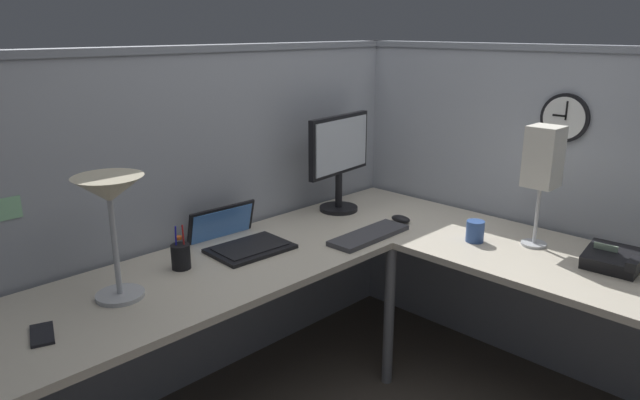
{
  "coord_description": "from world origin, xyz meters",
  "views": [
    {
      "loc": [
        -1.81,
        -1.33,
        1.65
      ],
      "look_at": [
        -0.13,
        0.33,
        0.95
      ],
      "focal_mm": 32.49,
      "sensor_mm": 36.0,
      "label": 1
    }
  ],
  "objects_px": {
    "coffee_mug": "(475,231)",
    "wall_clock": "(565,118)",
    "computer_mouse": "(401,219)",
    "monitor": "(339,156)",
    "desk_lamp_dome": "(110,200)",
    "cell_phone": "(42,334)",
    "pen_cup": "(181,256)",
    "desk_lamp_paper": "(543,160)",
    "laptop": "(237,239)",
    "office_phone": "(615,260)",
    "keyboard": "(369,235)"
  },
  "relations": [
    {
      "from": "monitor",
      "to": "desk_lamp_paper",
      "type": "xyz_separation_m",
      "value": [
        0.23,
        -0.96,
        0.09
      ]
    },
    {
      "from": "laptop",
      "to": "coffee_mug",
      "type": "relative_size",
      "value": 4.13
    },
    {
      "from": "pen_cup",
      "to": "coffee_mug",
      "type": "relative_size",
      "value": 1.88
    },
    {
      "from": "desk_lamp_dome",
      "to": "desk_lamp_paper",
      "type": "distance_m",
      "value": 1.73
    },
    {
      "from": "laptop",
      "to": "pen_cup",
      "type": "xyz_separation_m",
      "value": [
        -0.32,
        -0.05,
        0.03
      ]
    },
    {
      "from": "monitor",
      "to": "computer_mouse",
      "type": "relative_size",
      "value": 4.81
    },
    {
      "from": "desk_lamp_dome",
      "to": "monitor",
      "type": "bearing_deg",
      "value": 6.17
    },
    {
      "from": "monitor",
      "to": "desk_lamp_dome",
      "type": "relative_size",
      "value": 1.12
    },
    {
      "from": "pen_cup",
      "to": "desk_lamp_paper",
      "type": "height_order",
      "value": "desk_lamp_paper"
    },
    {
      "from": "monitor",
      "to": "desk_lamp_dome",
      "type": "distance_m",
      "value": 1.31
    },
    {
      "from": "desk_lamp_dome",
      "to": "laptop",
      "type": "bearing_deg",
      "value": 10.96
    },
    {
      "from": "laptop",
      "to": "wall_clock",
      "type": "distance_m",
      "value": 1.57
    },
    {
      "from": "laptop",
      "to": "monitor",
      "type": "bearing_deg",
      "value": 1.77
    },
    {
      "from": "cell_phone",
      "to": "office_phone",
      "type": "distance_m",
      "value": 2.1
    },
    {
      "from": "coffee_mug",
      "to": "cell_phone",
      "type": "bearing_deg",
      "value": 162.66
    },
    {
      "from": "keyboard",
      "to": "computer_mouse",
      "type": "xyz_separation_m",
      "value": [
        0.28,
        0.03,
        0.01
      ]
    },
    {
      "from": "computer_mouse",
      "to": "desk_lamp_dome",
      "type": "xyz_separation_m",
      "value": [
        -1.37,
        0.21,
        0.35
      ]
    },
    {
      "from": "laptop",
      "to": "pen_cup",
      "type": "distance_m",
      "value": 0.32
    },
    {
      "from": "coffee_mug",
      "to": "desk_lamp_paper",
      "type": "bearing_deg",
      "value": -56.29
    },
    {
      "from": "computer_mouse",
      "to": "desk_lamp_paper",
      "type": "xyz_separation_m",
      "value": [
        0.16,
        -0.61,
        0.37
      ]
    },
    {
      "from": "computer_mouse",
      "to": "monitor",
      "type": "bearing_deg",
      "value": 101.53
    },
    {
      "from": "monitor",
      "to": "coffee_mug",
      "type": "xyz_separation_m",
      "value": [
        0.09,
        -0.75,
        -0.25
      ]
    },
    {
      "from": "keyboard",
      "to": "pen_cup",
      "type": "relative_size",
      "value": 2.39
    },
    {
      "from": "desk_lamp_dome",
      "to": "coffee_mug",
      "type": "relative_size",
      "value": 4.64
    },
    {
      "from": "laptop",
      "to": "computer_mouse",
      "type": "xyz_separation_m",
      "value": [
        0.75,
        -0.33,
        -0.01
      ]
    },
    {
      "from": "pen_cup",
      "to": "coffee_mug",
      "type": "bearing_deg",
      "value": -31.71
    },
    {
      "from": "pen_cup",
      "to": "office_phone",
      "type": "xyz_separation_m",
      "value": [
        1.2,
        -1.23,
        -0.02
      ]
    },
    {
      "from": "office_phone",
      "to": "wall_clock",
      "type": "bearing_deg",
      "value": 52.47
    },
    {
      "from": "cell_phone",
      "to": "coffee_mug",
      "type": "bearing_deg",
      "value": 1.44
    },
    {
      "from": "cell_phone",
      "to": "pen_cup",
      "type": "bearing_deg",
      "value": 32.67
    },
    {
      "from": "pen_cup",
      "to": "office_phone",
      "type": "bearing_deg",
      "value": -45.63
    },
    {
      "from": "laptop",
      "to": "wall_clock",
      "type": "height_order",
      "value": "wall_clock"
    },
    {
      "from": "monitor",
      "to": "desk_lamp_dome",
      "type": "bearing_deg",
      "value": -173.83
    },
    {
      "from": "monitor",
      "to": "office_phone",
      "type": "distance_m",
      "value": 1.34
    },
    {
      "from": "monitor",
      "to": "laptop",
      "type": "height_order",
      "value": "monitor"
    },
    {
      "from": "laptop",
      "to": "desk_lamp_dome",
      "type": "xyz_separation_m",
      "value": [
        -0.62,
        -0.12,
        0.34
      ]
    },
    {
      "from": "keyboard",
      "to": "wall_clock",
      "type": "height_order",
      "value": "wall_clock"
    },
    {
      "from": "monitor",
      "to": "desk_lamp_dome",
      "type": "xyz_separation_m",
      "value": [
        -1.3,
        -0.14,
        0.07
      ]
    },
    {
      "from": "coffee_mug",
      "to": "wall_clock",
      "type": "height_order",
      "value": "wall_clock"
    },
    {
      "from": "desk_lamp_paper",
      "to": "wall_clock",
      "type": "bearing_deg",
      "value": 7.28
    },
    {
      "from": "pen_cup",
      "to": "coffee_mug",
      "type": "height_order",
      "value": "pen_cup"
    },
    {
      "from": "monitor",
      "to": "pen_cup",
      "type": "relative_size",
      "value": 2.78
    },
    {
      "from": "coffee_mug",
      "to": "computer_mouse",
      "type": "bearing_deg",
      "value": 92.75
    },
    {
      "from": "computer_mouse",
      "to": "pen_cup",
      "type": "height_order",
      "value": "pen_cup"
    },
    {
      "from": "laptop",
      "to": "office_phone",
      "type": "height_order",
      "value": "laptop"
    },
    {
      "from": "keyboard",
      "to": "cell_phone",
      "type": "relative_size",
      "value": 2.99
    },
    {
      "from": "monitor",
      "to": "computer_mouse",
      "type": "bearing_deg",
      "value": -78.47
    },
    {
      "from": "keyboard",
      "to": "desk_lamp_dome",
      "type": "xyz_separation_m",
      "value": [
        -1.09,
        0.24,
        0.35
      ]
    },
    {
      "from": "cell_phone",
      "to": "wall_clock",
      "type": "bearing_deg",
      "value": 0.13
    },
    {
      "from": "keyboard",
      "to": "desk_lamp_paper",
      "type": "relative_size",
      "value": 0.81
    }
  ]
}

